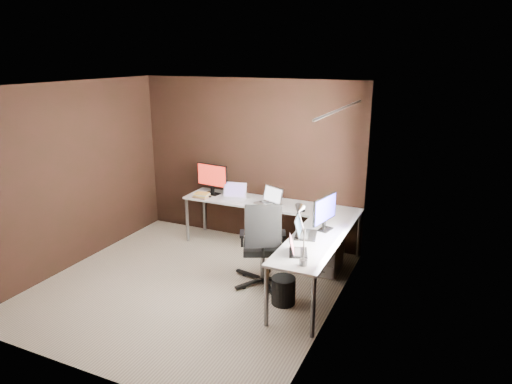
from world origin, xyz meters
TOP-DOWN VIEW (x-y plane):
  - room at (0.34, 0.07)m, footprint 3.60×3.60m
  - desk at (0.84, 1.04)m, footprint 2.65×2.25m
  - drawer_pedestal at (1.43, 1.15)m, footprint 0.42×0.50m
  - monitor_left at (-0.52, 1.54)m, footprint 0.55×0.18m
  - monitor_right at (1.51, 0.79)m, footprint 0.17×0.53m
  - laptop_white at (-0.09, 1.45)m, footprint 0.39×0.31m
  - laptop_silver at (0.50, 1.44)m, footprint 0.45×0.39m
  - laptop_black_big at (1.33, 0.50)m, footprint 0.33×0.41m
  - laptop_black_small at (1.42, -0.02)m, footprint 0.29×0.33m
  - book_stack at (-0.57, 1.30)m, footprint 0.24×0.20m
  - mouse_left at (-0.47, 1.34)m, footprint 0.11×0.09m
  - mouse_corner at (1.04, 1.31)m, footprint 0.10×0.08m
  - desk_lamp at (1.53, -0.20)m, footprint 0.20×0.23m
  - office_chair at (0.82, 0.44)m, footprint 0.64×0.68m
  - wastebasket at (1.24, 0.10)m, footprint 0.34×0.34m

SIDE VIEW (x-z plane):
  - wastebasket at x=1.24m, z-range 0.00..0.33m
  - drawer_pedestal at x=1.43m, z-range 0.00..0.60m
  - office_chair at x=0.82m, z-range -0.23..0.89m
  - desk at x=0.84m, z-range 0.31..1.04m
  - mouse_corner at x=1.04m, z-range 0.73..0.76m
  - mouse_left at x=-0.47m, z-range 0.73..0.77m
  - book_stack at x=-0.57m, z-range 0.73..0.80m
  - laptop_black_small at x=1.42m, z-range 0.68..0.87m
  - laptop_black_big at x=1.33m, z-range 0.66..0.90m
  - laptop_white at x=-0.09m, z-range 0.66..0.90m
  - laptop_silver at x=0.50m, z-range 0.66..0.91m
  - monitor_right at x=1.51m, z-range 0.76..1.20m
  - monitor_left at x=-0.52m, z-range 0.76..1.24m
  - desk_lamp at x=1.53m, z-range 0.81..1.45m
  - room at x=0.34m, z-range 0.03..2.53m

